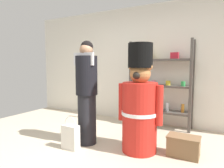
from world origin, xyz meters
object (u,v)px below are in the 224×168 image
Objects in this scene: person_shopper at (87,91)px; shopping_bag at (71,137)px; merchandise_shelf at (160,84)px; teddy_bear_guard at (140,106)px; display_crate at (183,146)px.

person_shopper is 0.75m from shopping_bag.
shopping_bag is (-0.87, -1.82, -0.71)m from merchandise_shelf.
teddy_bear_guard is 3.63× the size of display_crate.
display_crate is (1.47, 0.28, -0.72)m from person_shopper.
person_shopper is at bearing -169.09° from display_crate.
teddy_bear_guard reaches higher than shopping_bag.
person_shopper is (-0.78, -1.51, -0.03)m from merchandise_shelf.
shopping_bag reaches higher than display_crate.
teddy_bear_guard is at bearing 25.64° from shopping_bag.
person_shopper is 3.80× the size of display_crate.
shopping_bag is at bearing -154.36° from teddy_bear_guard.
person_shopper is at bearing -170.47° from teddy_bear_guard.
display_crate is (0.69, -1.22, -0.75)m from merchandise_shelf.
display_crate is at bearing 12.82° from teddy_bear_guard.
merchandise_shelf is 1.07× the size of person_shopper.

